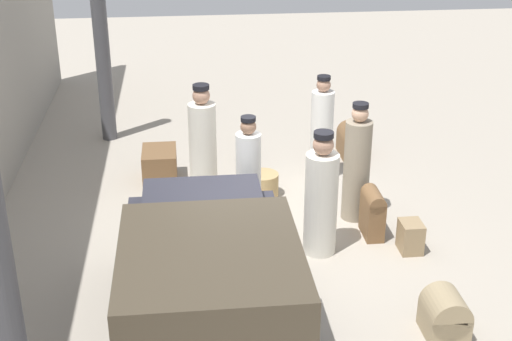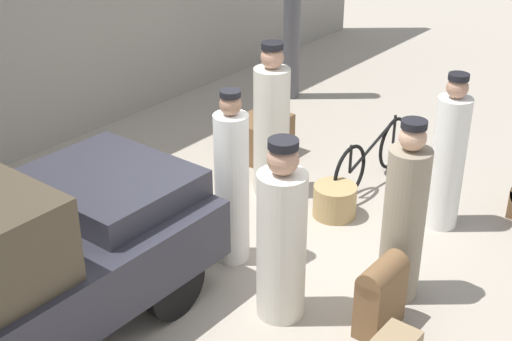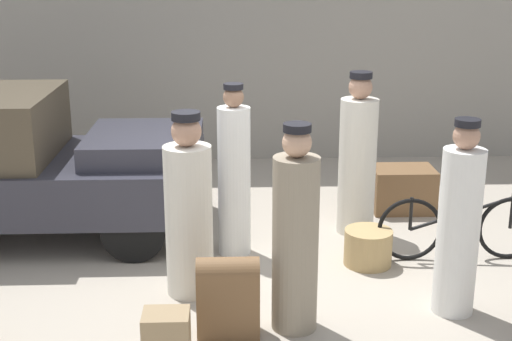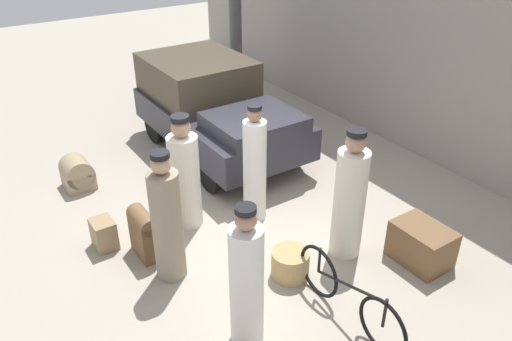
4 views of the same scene
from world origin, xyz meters
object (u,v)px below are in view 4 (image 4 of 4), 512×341
(porter_lifting_near_truck, at_px, (255,168))
(porter_carrying_trunk, at_px, (185,177))
(conductor_in_dark_uniform, at_px, (246,283))
(porter_with_bicycle, at_px, (350,200))
(wicker_basket, at_px, (290,264))
(trunk_wicker_pale, at_px, (104,234))
(trunk_barrel_dark, at_px, (144,232))
(porter_standing_middle, at_px, (167,222))
(truck, at_px, (214,105))
(bicycle, at_px, (348,296))
(suitcase_black_upright, at_px, (421,244))
(trunk_umber_medium, at_px, (77,174))

(porter_lifting_near_truck, bearing_deg, porter_carrying_trunk, -114.86)
(porter_lifting_near_truck, relative_size, conductor_in_dark_uniform, 1.04)
(porter_with_bicycle, height_order, porter_lifting_near_truck, porter_with_bicycle)
(wicker_basket, xyz_separation_m, trunk_wicker_pale, (-1.91, -1.79, 0.03))
(trunk_wicker_pale, bearing_deg, porter_lifting_near_truck, 75.69)
(porter_lifting_near_truck, distance_m, trunk_barrel_dark, 1.80)
(porter_with_bicycle, bearing_deg, porter_standing_middle, -112.36)
(truck, bearing_deg, porter_with_bicycle, -1.36)
(bicycle, bearing_deg, porter_carrying_trunk, -166.84)
(porter_carrying_trunk, height_order, porter_standing_middle, porter_standing_middle)
(truck, relative_size, suitcase_black_upright, 4.74)
(wicker_basket, height_order, trunk_umber_medium, trunk_umber_medium)
(trunk_barrel_dark, bearing_deg, bicycle, 31.35)
(wicker_basket, bearing_deg, trunk_wicker_pale, -136.92)
(porter_with_bicycle, relative_size, trunk_wicker_pale, 4.31)
(porter_carrying_trunk, bearing_deg, conductor_in_dark_uniform, -11.23)
(porter_lifting_near_truck, height_order, suitcase_black_upright, porter_lifting_near_truck)
(porter_with_bicycle, height_order, trunk_umber_medium, porter_with_bicycle)
(porter_carrying_trunk, distance_m, suitcase_black_upright, 3.37)
(trunk_umber_medium, bearing_deg, porter_lifting_near_truck, 39.72)
(trunk_wicker_pale, bearing_deg, porter_standing_middle, 26.91)
(truck, xyz_separation_m, porter_standing_middle, (2.85, -2.27, -0.06))
(porter_lifting_near_truck, distance_m, conductor_in_dark_uniform, 2.38)
(porter_standing_middle, xyz_separation_m, conductor_in_dark_uniform, (1.44, 0.23, -0.01))
(conductor_in_dark_uniform, bearing_deg, porter_carrying_trunk, 168.77)
(conductor_in_dark_uniform, xyz_separation_m, suitcase_black_upright, (0.17, 2.64, -0.54))
(porter_lifting_near_truck, relative_size, suitcase_black_upright, 2.41)
(porter_lifting_near_truck, bearing_deg, trunk_wicker_pale, -104.31)
(trunk_wicker_pale, xyz_separation_m, suitcase_black_upright, (2.65, 3.40, 0.06))
(porter_standing_middle, distance_m, trunk_barrel_dark, 0.72)
(wicker_basket, height_order, conductor_in_dark_uniform, conductor_in_dark_uniform)
(trunk_barrel_dark, bearing_deg, porter_carrying_trunk, 113.51)
(porter_carrying_trunk, xyz_separation_m, porter_lifting_near_truck, (0.43, 0.92, 0.06))
(porter_with_bicycle, bearing_deg, trunk_barrel_dark, -122.37)
(porter_lifting_near_truck, relative_size, porter_standing_middle, 1.02)
(porter_with_bicycle, bearing_deg, trunk_wicker_pale, -125.55)
(porter_lifting_near_truck, bearing_deg, truck, 164.56)
(truck, distance_m, trunk_barrel_dark, 3.35)
(truck, xyz_separation_m, porter_with_bicycle, (3.75, -0.09, -0.03))
(porter_standing_middle, distance_m, suitcase_black_upright, 3.34)
(porter_with_bicycle, height_order, trunk_barrel_dark, porter_with_bicycle)
(truck, relative_size, trunk_barrel_dark, 5.15)
(porter_with_bicycle, distance_m, trunk_wicker_pale, 3.39)
(porter_with_bicycle, relative_size, trunk_umber_medium, 3.43)
(bicycle, distance_m, trunk_wicker_pale, 3.44)
(bicycle, height_order, trunk_barrel_dark, bicycle)
(wicker_basket, distance_m, conductor_in_dark_uniform, 1.33)
(porter_standing_middle, bearing_deg, trunk_wicker_pale, -153.09)
(wicker_basket, relative_size, trunk_umber_medium, 0.91)
(wicker_basket, xyz_separation_m, trunk_barrel_dark, (-1.43, -1.38, 0.19))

